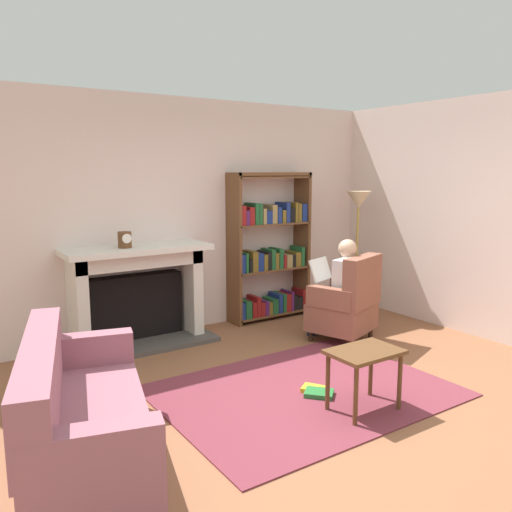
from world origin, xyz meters
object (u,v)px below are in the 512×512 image
at_px(bookshelf, 269,250).
at_px(seated_reader, 338,285).
at_px(floor_lamp, 358,211).
at_px(side_table, 365,360).
at_px(fireplace, 136,292).
at_px(mantel_clock, 125,240).
at_px(armchair_reading, 347,304).
at_px(sofa_floral, 80,420).

bearing_deg(bookshelf, seated_reader, -82.41).
xyz_separation_m(bookshelf, floor_lamp, (1.06, -0.47, 0.49)).
bearing_deg(bookshelf, side_table, -109.31).
relative_size(fireplace, bookshelf, 0.85).
distance_m(mantel_clock, bookshelf, 1.95).
bearing_deg(armchair_reading, floor_lamp, -158.61).
bearing_deg(sofa_floral, floor_lamp, -52.88).
bearing_deg(floor_lamp, mantel_clock, 173.60).
bearing_deg(fireplace, bookshelf, 1.05).
relative_size(fireplace, floor_lamp, 0.98).
bearing_deg(side_table, bookshelf, 70.69).
xyz_separation_m(armchair_reading, sofa_floral, (-3.15, -0.90, -0.10)).
height_order(mantel_clock, seated_reader, mantel_clock).
bearing_deg(armchair_reading, mantel_clock, -46.85).
bearing_deg(floor_lamp, armchair_reading, -139.12).
bearing_deg(floor_lamp, fireplace, 171.24).
distance_m(fireplace, sofa_floral, 2.43).
bearing_deg(seated_reader, armchair_reading, 90.00).
height_order(seated_reader, floor_lamp, floor_lamp).
relative_size(bookshelf, floor_lamp, 1.15).
bearing_deg(armchair_reading, side_table, 31.32).
xyz_separation_m(fireplace, floor_lamp, (2.85, -0.44, 0.79)).
height_order(fireplace, floor_lamp, floor_lamp).
bearing_deg(armchair_reading, bookshelf, -100.79).
distance_m(fireplace, seated_reader, 2.22).
relative_size(fireplace, side_table, 2.82).
bearing_deg(bookshelf, floor_lamp, -23.89).
height_order(bookshelf, side_table, bookshelf).
distance_m(armchair_reading, floor_lamp, 1.49).
xyz_separation_m(armchair_reading, side_table, (-1.09, -1.33, -0.01)).
bearing_deg(seated_reader, floor_lamp, -164.21).
height_order(fireplace, armchair_reading, fireplace).
relative_size(side_table, floor_lamp, 0.35).
distance_m(mantel_clock, seated_reader, 2.36).
xyz_separation_m(bookshelf, armchair_reading, (0.19, -1.23, -0.45)).
xyz_separation_m(mantel_clock, floor_lamp, (2.99, -0.34, 0.20)).
xyz_separation_m(fireplace, seated_reader, (1.93, -1.09, 0.04)).
relative_size(bookshelf, side_table, 3.31).
distance_m(seated_reader, sofa_floral, 3.29).
bearing_deg(side_table, fireplace, 109.31).
xyz_separation_m(side_table, floor_lamp, (1.96, 2.09, 0.95)).
xyz_separation_m(armchair_reading, seated_reader, (-0.04, 0.11, 0.20)).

